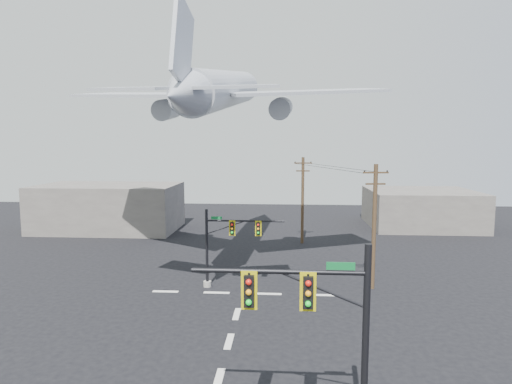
# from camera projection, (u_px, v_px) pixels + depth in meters

# --- Properties ---
(ground) EXTENTS (120.00, 120.00, 0.00)m
(ground) POSITION_uv_depth(u_px,v_px,m) (219.00, 379.00, 20.83)
(ground) COLOR black
(ground) RESTS_ON ground
(lane_markings) EXTENTS (14.00, 21.20, 0.01)m
(lane_markings) POSITION_uv_depth(u_px,v_px,m) (232.00, 331.00, 26.11)
(lane_markings) COLOR silver
(lane_markings) RESTS_ON ground
(signal_mast_near) EXTENTS (6.97, 0.86, 7.78)m
(signal_mast_near) POSITION_uv_depth(u_px,v_px,m) (328.00, 338.00, 16.12)
(signal_mast_near) COLOR gray
(signal_mast_near) RESTS_ON ground
(signal_mast_far) EXTENTS (6.46, 0.69, 6.28)m
(signal_mast_far) POSITION_uv_depth(u_px,v_px,m) (224.00, 246.00, 33.75)
(signal_mast_far) COLOR gray
(signal_mast_far) RESTS_ON ground
(utility_pole_a) EXTENTS (1.97, 0.33, 9.85)m
(utility_pole_a) POSITION_uv_depth(u_px,v_px,m) (374.00, 224.00, 33.25)
(utility_pole_a) COLOR #47341E
(utility_pole_a) RESTS_ON ground
(utility_pole_b) EXTENTS (2.00, 0.33, 9.87)m
(utility_pole_b) POSITION_uv_depth(u_px,v_px,m) (303.00, 199.00, 48.58)
(utility_pole_b) COLOR #47341E
(utility_pole_b) RESTS_ON ground
(power_lines) EXTENTS (6.69, 15.16, 0.03)m
(power_lines) POSITION_uv_depth(u_px,v_px,m) (333.00, 168.00, 40.46)
(power_lines) COLOR black
(airliner) EXTENTS (29.51, 31.09, 8.18)m
(airliner) POSITION_uv_depth(u_px,v_px,m) (223.00, 90.00, 38.94)
(airliner) COLOR #A1A4AC
(building_left) EXTENTS (18.00, 10.00, 6.00)m
(building_left) POSITION_uv_depth(u_px,v_px,m) (109.00, 207.00, 56.48)
(building_left) COLOR slate
(building_left) RESTS_ON ground
(building_right) EXTENTS (14.00, 12.00, 5.00)m
(building_right) POSITION_uv_depth(u_px,v_px,m) (421.00, 208.00, 58.77)
(building_right) COLOR slate
(building_right) RESTS_ON ground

